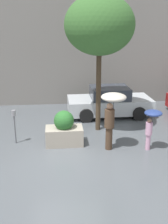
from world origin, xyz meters
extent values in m
plane|color=#51565B|center=(0.00, 0.00, 0.00)|extent=(40.00, 40.00, 0.00)
cube|color=gray|center=(0.00, 6.50, 3.00)|extent=(18.00, 0.30, 6.00)
cube|color=#9E9384|center=(-0.05, 1.15, 0.32)|extent=(1.32, 0.76, 0.63)
sphere|color=#286028|center=(-0.05, 1.15, 0.90)|extent=(0.72, 0.72, 0.72)
cylinder|color=#473323|center=(1.47, 0.58, 0.40)|extent=(0.24, 0.24, 0.81)
cylinder|color=#473323|center=(1.47, 0.58, 1.13)|extent=(0.34, 0.34, 0.64)
sphere|color=#997056|center=(1.47, 0.58, 1.55)|extent=(0.22, 0.22, 0.22)
cylinder|color=#4C4C51|center=(1.60, 0.65, 1.50)|extent=(0.02, 0.02, 0.69)
ellipsoid|color=beige|center=(1.60, 0.65, 1.84)|extent=(0.85, 0.85, 0.27)
cylinder|color=#D199B7|center=(2.81, 0.41, 0.28)|extent=(0.16, 0.16, 0.56)
cylinder|color=#D199B7|center=(2.81, 0.41, 0.78)|extent=(0.23, 0.23, 0.44)
sphere|color=#997056|center=(2.81, 0.41, 1.07)|extent=(0.15, 0.15, 0.15)
cylinder|color=#4C4C51|center=(2.91, 0.40, 1.06)|extent=(0.02, 0.02, 0.53)
ellipsoid|color=navy|center=(2.91, 0.40, 1.33)|extent=(0.60, 0.60, 0.19)
cube|color=#B7BCC1|center=(2.18, 4.27, 0.50)|extent=(3.87, 1.80, 0.66)
cube|color=#2D333D|center=(2.18, 4.27, 1.09)|extent=(1.75, 1.51, 0.53)
cylinder|color=black|center=(0.99, 3.37, 0.31)|extent=(0.61, 0.23, 0.61)
cylinder|color=black|center=(0.97, 5.14, 0.31)|extent=(0.61, 0.23, 0.61)
cylinder|color=black|center=(3.38, 3.40, 0.31)|extent=(0.61, 0.23, 0.61)
cylinder|color=black|center=(3.37, 5.16, 0.31)|extent=(0.61, 0.23, 0.61)
cylinder|color=#423323|center=(1.37, 2.45, 1.70)|extent=(0.20, 0.20, 3.39)
ellipsoid|color=#38662D|center=(1.37, 2.45, 4.11)|extent=(2.61, 2.61, 2.22)
cylinder|color=#595B60|center=(-1.81, 1.42, 0.53)|extent=(0.05, 0.05, 1.06)
cylinder|color=gray|center=(-1.81, 1.42, 1.16)|extent=(0.14, 0.14, 0.20)
camera|label=1|loc=(-0.29, -8.20, 4.25)|focal=45.00mm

